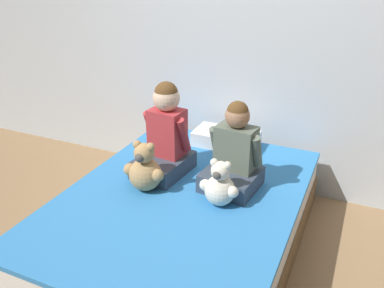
# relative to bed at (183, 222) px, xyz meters

# --- Properties ---
(ground_plane) EXTENTS (14.00, 14.00, 0.00)m
(ground_plane) POSITION_rel_bed_xyz_m (0.00, 0.00, -0.21)
(ground_plane) COLOR #93704C
(wall_behind_bed) EXTENTS (8.00, 0.06, 2.50)m
(wall_behind_bed) POSITION_rel_bed_xyz_m (0.00, 1.07, 1.04)
(wall_behind_bed) COLOR silver
(wall_behind_bed) RESTS_ON ground_plane
(bed) EXTENTS (1.41, 1.92, 0.43)m
(bed) POSITION_rel_bed_xyz_m (0.00, 0.00, 0.00)
(bed) COLOR brown
(bed) RESTS_ON ground_plane
(child_on_left) EXTENTS (0.34, 0.43, 0.63)m
(child_on_left) POSITION_rel_bed_xyz_m (-0.23, 0.23, 0.47)
(child_on_left) COLOR #384251
(child_on_left) RESTS_ON bed
(child_on_right) EXTENTS (0.36, 0.36, 0.57)m
(child_on_right) POSITION_rel_bed_xyz_m (0.25, 0.23, 0.43)
(child_on_right) COLOR #384251
(child_on_right) RESTS_ON bed
(teddy_bear_held_by_left_child) EXTENTS (0.28, 0.21, 0.33)m
(teddy_bear_held_by_left_child) POSITION_rel_bed_xyz_m (-0.24, -0.04, 0.35)
(teddy_bear_held_by_left_child) COLOR tan
(teddy_bear_held_by_left_child) RESTS_ON bed
(teddy_bear_held_by_right_child) EXTENTS (0.24, 0.18, 0.29)m
(teddy_bear_held_by_right_child) POSITION_rel_bed_xyz_m (0.25, -0.01, 0.34)
(teddy_bear_held_by_right_child) COLOR silver
(teddy_bear_held_by_right_child) RESTS_ON bed
(pillow_at_headboard) EXTENTS (0.49, 0.27, 0.11)m
(pillow_at_headboard) POSITION_rel_bed_xyz_m (0.00, 0.79, 0.27)
(pillow_at_headboard) COLOR white
(pillow_at_headboard) RESTS_ON bed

